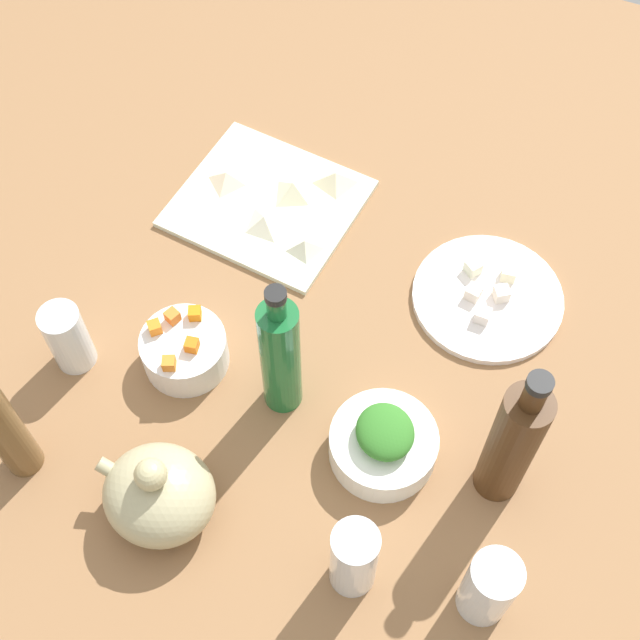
{
  "coord_description": "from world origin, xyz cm",
  "views": [
    {
      "loc": [
        -27.05,
        61.95,
        117.83
      ],
      "look_at": [
        0.0,
        0.0,
        8.0
      ],
      "focal_mm": 49.35,
      "sensor_mm": 36.0,
      "label": 1
    }
  ],
  "objects_px": {
    "drinking_glass_1": "(68,338)",
    "bottle_2": "(512,443)",
    "bottle_0": "(280,356)",
    "bowl_carrots": "(185,351)",
    "bottle_1": "(1,426)",
    "drinking_glass_2": "(354,558)",
    "bowl_greens": "(383,445)",
    "drinking_glass_0": "(489,587)",
    "teapot": "(159,494)",
    "plate_tofu": "(487,298)",
    "cutting_board": "(268,203)"
  },
  "relations": [
    {
      "from": "drinking_glass_0",
      "to": "teapot",
      "type": "bearing_deg",
      "value": 7.07
    },
    {
      "from": "cutting_board",
      "to": "bottle_0",
      "type": "xyz_separation_m",
      "value": [
        -0.17,
        0.31,
        0.11
      ]
    },
    {
      "from": "drinking_glass_1",
      "to": "bottle_2",
      "type": "bearing_deg",
      "value": -174.16
    },
    {
      "from": "bowl_carrots",
      "to": "bottle_1",
      "type": "bearing_deg",
      "value": 60.5
    },
    {
      "from": "drinking_glass_0",
      "to": "drinking_glass_1",
      "type": "bearing_deg",
      "value": -8.54
    },
    {
      "from": "bottle_1",
      "to": "bowl_carrots",
      "type": "bearing_deg",
      "value": -119.5
    },
    {
      "from": "bottle_2",
      "to": "drinking_glass_0",
      "type": "distance_m",
      "value": 0.18
    },
    {
      "from": "cutting_board",
      "to": "bottle_1",
      "type": "bearing_deg",
      "value": 78.23
    },
    {
      "from": "cutting_board",
      "to": "bottle_0",
      "type": "bearing_deg",
      "value": 119.04
    },
    {
      "from": "bottle_1",
      "to": "drinking_glass_1",
      "type": "bearing_deg",
      "value": -82.63
    },
    {
      "from": "bowl_carrots",
      "to": "bottle_0",
      "type": "distance_m",
      "value": 0.18
    },
    {
      "from": "teapot",
      "to": "bottle_1",
      "type": "xyz_separation_m",
      "value": [
        0.21,
        0.02,
        0.06
      ]
    },
    {
      "from": "bottle_0",
      "to": "drinking_glass_0",
      "type": "height_order",
      "value": "bottle_0"
    },
    {
      "from": "bowl_carrots",
      "to": "bottle_1",
      "type": "relative_size",
      "value": 0.48
    },
    {
      "from": "bottle_0",
      "to": "bottle_2",
      "type": "height_order",
      "value": "bottle_2"
    },
    {
      "from": "bowl_carrots",
      "to": "drinking_glass_0",
      "type": "bearing_deg",
      "value": 162.48
    },
    {
      "from": "drinking_glass_2",
      "to": "drinking_glass_1",
      "type": "bearing_deg",
      "value": -15.04
    },
    {
      "from": "plate_tofu",
      "to": "teapot",
      "type": "relative_size",
      "value": 1.41
    },
    {
      "from": "cutting_board",
      "to": "bowl_carrots",
      "type": "distance_m",
      "value": 0.32
    },
    {
      "from": "bottle_2",
      "to": "drinking_glass_2",
      "type": "relative_size",
      "value": 2.03
    },
    {
      "from": "bottle_0",
      "to": "drinking_glass_2",
      "type": "bearing_deg",
      "value": 133.68
    },
    {
      "from": "bottle_1",
      "to": "drinking_glass_1",
      "type": "xyz_separation_m",
      "value": [
        0.02,
        -0.17,
        -0.05
      ]
    },
    {
      "from": "bottle_1",
      "to": "bottle_2",
      "type": "distance_m",
      "value": 0.65
    },
    {
      "from": "teapot",
      "to": "drinking_glass_0",
      "type": "bearing_deg",
      "value": -172.93
    },
    {
      "from": "drinking_glass_2",
      "to": "bowl_greens",
      "type": "bearing_deg",
      "value": -81.26
    },
    {
      "from": "plate_tofu",
      "to": "bottle_1",
      "type": "bearing_deg",
      "value": 45.37
    },
    {
      "from": "bottle_1",
      "to": "drinking_glass_0",
      "type": "bearing_deg",
      "value": -173.78
    },
    {
      "from": "bottle_0",
      "to": "drinking_glass_1",
      "type": "bearing_deg",
      "value": 12.0
    },
    {
      "from": "bowl_greens",
      "to": "drinking_glass_0",
      "type": "distance_m",
      "value": 0.24
    },
    {
      "from": "plate_tofu",
      "to": "drinking_glass_2",
      "type": "xyz_separation_m",
      "value": [
        0.03,
        0.48,
        0.07
      ]
    },
    {
      "from": "bottle_0",
      "to": "bottle_1",
      "type": "height_order",
      "value": "bottle_0"
    },
    {
      "from": "bottle_2",
      "to": "drinking_glass_1",
      "type": "distance_m",
      "value": 0.64
    },
    {
      "from": "bottle_2",
      "to": "bowl_greens",
      "type": "bearing_deg",
      "value": 8.58
    },
    {
      "from": "bottle_0",
      "to": "bottle_1",
      "type": "relative_size",
      "value": 1.04
    },
    {
      "from": "plate_tofu",
      "to": "teapot",
      "type": "distance_m",
      "value": 0.58
    },
    {
      "from": "cutting_board",
      "to": "bottle_2",
      "type": "xyz_separation_m",
      "value": [
        -0.5,
        0.31,
        0.12
      ]
    },
    {
      "from": "bottle_1",
      "to": "plate_tofu",
      "type": "bearing_deg",
      "value": -134.63
    },
    {
      "from": "bottle_1",
      "to": "bottle_2",
      "type": "xyz_separation_m",
      "value": [
        -0.61,
        -0.23,
        0.01
      ]
    },
    {
      "from": "bowl_carrots",
      "to": "drinking_glass_1",
      "type": "xyz_separation_m",
      "value": [
        0.15,
        0.06,
        0.03
      ]
    },
    {
      "from": "plate_tofu",
      "to": "bowl_carrots",
      "type": "distance_m",
      "value": 0.47
    },
    {
      "from": "bowl_greens",
      "to": "drinking_glass_1",
      "type": "height_order",
      "value": "drinking_glass_1"
    },
    {
      "from": "plate_tofu",
      "to": "teapot",
      "type": "xyz_separation_m",
      "value": [
        0.3,
        0.5,
        0.05
      ]
    },
    {
      "from": "bottle_1",
      "to": "drinking_glass_2",
      "type": "relative_size",
      "value": 1.81
    },
    {
      "from": "bowl_greens",
      "to": "drinking_glass_1",
      "type": "relative_size",
      "value": 1.26
    },
    {
      "from": "bowl_greens",
      "to": "bottle_2",
      "type": "xyz_separation_m",
      "value": [
        -0.16,
        -0.02,
        0.1
      ]
    },
    {
      "from": "bowl_carrots",
      "to": "teapot",
      "type": "height_order",
      "value": "teapot"
    },
    {
      "from": "drinking_glass_0",
      "to": "drinking_glass_2",
      "type": "relative_size",
      "value": 0.92
    },
    {
      "from": "bottle_2",
      "to": "bottle_1",
      "type": "bearing_deg",
      "value": 21.03
    },
    {
      "from": "bowl_carrots",
      "to": "bottle_0",
      "type": "height_order",
      "value": "bottle_0"
    },
    {
      "from": "bottle_0",
      "to": "drinking_glass_0",
      "type": "bearing_deg",
      "value": 155.02
    }
  ]
}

